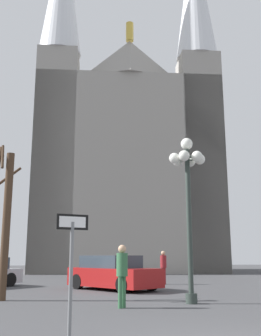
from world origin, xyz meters
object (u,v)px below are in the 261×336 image
at_px(cathedral, 126,161).
at_px(one_way_arrow_sign, 71,258).
at_px(street_lamp, 188,184).
at_px(pedestrian_standing, 122,269).
at_px(bare_tree, 6,219).
at_px(pedestrian_walking, 163,264).
at_px(parked_car_far_red, 113,273).

xyz_separation_m(cathedral, one_way_arrow_sign, (-5.59, -30.63, -9.09)).
bearing_deg(street_lamp, one_way_arrow_sign, -127.25).
bearing_deg(one_way_arrow_sign, street_lamp, 52.75).
bearing_deg(pedestrian_standing, bare_tree, 145.14).
bearing_deg(pedestrian_standing, pedestrian_walking, 69.50).
relative_size(street_lamp, bare_tree, 0.99).
relative_size(cathedral, pedestrian_standing, 20.22).
height_order(one_way_arrow_sign, pedestrian_standing, one_way_arrow_sign).
bearing_deg(one_way_arrow_sign, pedestrian_walking, 69.75).
height_order(cathedral, street_lamp, cathedral).
bearing_deg(street_lamp, pedestrian_walking, 81.89).
xyz_separation_m(bare_tree, parked_car_far_red, (4.08, 3.67, -1.95)).
bearing_deg(pedestrian_standing, street_lamp, 17.53).
height_order(bare_tree, parked_car_far_red, bare_tree).
distance_m(one_way_arrow_sign, pedestrian_walking, 14.26).
distance_m(parked_car_far_red, pedestrian_standing, 6.21).
bearing_deg(street_lamp, parked_car_far_red, 107.73).
distance_m(bare_tree, pedestrian_standing, 4.67).
xyz_separation_m(one_way_arrow_sign, parked_car_far_red, (1.97, 10.37, -0.70)).
bearing_deg(street_lamp, bare_tree, 162.76).
xyz_separation_m(cathedral, street_lamp, (-1.87, -25.73, -6.78)).
bearing_deg(pedestrian_walking, one_way_arrow_sign, -110.25).
xyz_separation_m(cathedral, parked_car_far_red, (-3.62, -20.26, -9.79)).
height_order(street_lamp, parked_car_far_red, street_lamp).
height_order(one_way_arrow_sign, street_lamp, street_lamp).
xyz_separation_m(pedestrian_walking, pedestrian_standing, (-3.43, -9.18, 0.04)).
bearing_deg(cathedral, street_lamp, -94.15).
relative_size(pedestrian_walking, pedestrian_standing, 0.97).
relative_size(parked_car_far_red, pedestrian_standing, 2.60).
bearing_deg(bare_tree, pedestrian_standing, -34.86).
relative_size(one_way_arrow_sign, bare_tree, 0.41).
bearing_deg(pedestrian_walking, bare_tree, -136.54).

